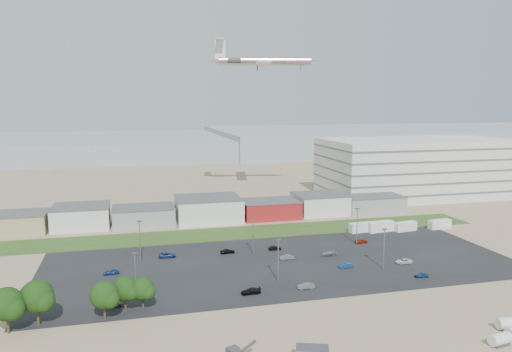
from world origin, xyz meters
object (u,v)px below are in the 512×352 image
object	(u,v)px
airliner	(265,61)
parked_car_12	(329,253)
parked_car_5	(111,272)
parked_car_10	(111,304)
parked_car_8	(361,241)
parked_car_13	(306,286)
parked_car_0	(404,261)
parked_car_2	(421,275)
parked_car_6	(228,251)
box_trailer_a	(361,227)
parked_car_9	(167,255)
tree_far_left	(7,308)
parked_car_1	(346,265)
parked_car_7	(287,257)
parked_car_11	(275,248)
parked_car_3	(251,291)

from	to	relation	value
airliner	parked_car_12	xyz separation A→B (m)	(-6.38, -88.47, -57.51)
parked_car_5	parked_car_10	world-z (taller)	parked_car_10
parked_car_8	parked_car_10	bearing A→B (deg)	105.19
parked_car_10	parked_car_13	xyz separation A→B (m)	(41.48, -0.48, -0.02)
parked_car_0	parked_car_2	size ratio (longest dim) A/B	1.33
parked_car_8	parked_car_13	size ratio (longest dim) A/B	1.00
parked_car_2	parked_car_5	world-z (taller)	parked_car_5
airliner	parked_car_5	distance (m)	123.35
parked_car_6	parked_car_5	bearing A→B (deg)	102.30
parked_car_8	box_trailer_a	bearing A→B (deg)	-33.95
parked_car_5	parked_car_12	distance (m)	56.37
parked_car_9	parked_car_6	bearing A→B (deg)	-89.11
airliner	parked_car_10	xyz separation A→B (m)	(-62.11, -109.14, -57.48)
box_trailer_a	tree_far_left	world-z (taller)	tree_far_left
parked_car_1	parked_car_7	size ratio (longest dim) A/B	0.99
parked_car_8	tree_far_left	bearing A→B (deg)	105.28
parked_car_0	parked_car_2	bearing A→B (deg)	-6.06
parked_car_5	parked_car_11	world-z (taller)	parked_car_5
parked_car_1	parked_car_11	bearing A→B (deg)	-145.34
parked_car_10	airliner	bearing A→B (deg)	-32.97
parked_car_3	parked_car_9	size ratio (longest dim) A/B	0.94
parked_car_0	parked_car_1	distance (m)	15.77
parked_car_12	parked_car_9	bearing A→B (deg)	-103.45
parked_car_9	tree_far_left	bearing A→B (deg)	142.73
parked_car_1	parked_car_9	bearing A→B (deg)	-114.55
parked_car_0	parked_car_13	world-z (taller)	parked_car_13
parked_car_1	parked_car_8	world-z (taller)	parked_car_8
airliner	parked_car_6	bearing A→B (deg)	-101.02
parked_car_5	parked_car_6	distance (m)	31.80
box_trailer_a	parked_car_10	size ratio (longest dim) A/B	1.77
parked_car_1	parked_car_6	xyz separation A→B (m)	(-26.29, 19.20, -0.03)
parked_car_2	parked_car_3	bearing A→B (deg)	-82.27
tree_far_left	parked_car_6	size ratio (longest dim) A/B	2.39
tree_far_left	parked_car_13	world-z (taller)	tree_far_left
box_trailer_a	parked_car_11	bearing A→B (deg)	-166.17
parked_car_11	box_trailer_a	bearing A→B (deg)	-68.08
parked_car_3	parked_car_2	bearing A→B (deg)	89.16
tree_far_left	airliner	bearing A→B (deg)	55.70
parked_car_11	parked_car_7	bearing A→B (deg)	-173.96
parked_car_10	parked_car_12	xyz separation A→B (m)	(55.73, 20.67, -0.03)
parked_car_5	parked_car_6	world-z (taller)	parked_car_5
parked_car_6	parked_car_13	size ratio (longest dim) A/B	1.06
parked_car_0	parked_car_7	distance (m)	29.97
parked_car_5	parked_car_9	xyz separation A→B (m)	(14.08, 10.00, 0.01)
parked_car_1	parked_car_6	world-z (taller)	parked_car_1
airliner	parked_car_6	xyz separation A→B (m)	(-32.42, -79.69, -57.55)
parked_car_3	parked_car_7	xyz separation A→B (m)	(14.82, 20.76, -0.00)
parked_car_0	parked_car_6	distance (m)	46.45
box_trailer_a	parked_car_11	size ratio (longest dim) A/B	2.21
parked_car_10	parked_car_11	size ratio (longest dim) A/B	1.25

